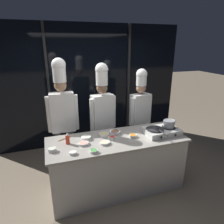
% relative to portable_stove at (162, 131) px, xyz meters
% --- Properties ---
extents(ground_plane, '(24.00, 24.00, 0.00)m').
position_rel_portable_stove_xyz_m(ground_plane, '(-0.74, 0.06, -0.95)').
color(ground_plane, '#7F705B').
extents(window_wall_back, '(4.26, 0.09, 2.70)m').
position_rel_portable_stove_xyz_m(window_wall_back, '(-0.74, 1.86, 0.40)').
color(window_wall_back, black).
rests_on(window_wall_back, ground_plane).
extents(demo_counter, '(2.12, 0.78, 0.90)m').
position_rel_portable_stove_xyz_m(demo_counter, '(-0.74, 0.06, -0.50)').
color(demo_counter, beige).
rests_on(demo_counter, ground_plane).
extents(portable_stove, '(0.54, 0.39, 0.10)m').
position_rel_portable_stove_xyz_m(portable_stove, '(0.00, 0.00, 0.00)').
color(portable_stove, silver).
rests_on(portable_stove, demo_counter).
extents(frying_pan, '(0.28, 0.49, 0.05)m').
position_rel_portable_stove_xyz_m(frying_pan, '(-0.13, -0.00, 0.08)').
color(frying_pan, '#232326').
rests_on(frying_pan, portable_stove).
extents(stock_pot, '(0.21, 0.18, 0.12)m').
position_rel_portable_stove_xyz_m(stock_pot, '(0.13, 0.00, 0.11)').
color(stock_pot, '#93969B').
rests_on(stock_pot, portable_stove).
extents(squeeze_bottle_chili, '(0.06, 0.06, 0.18)m').
position_rel_portable_stove_xyz_m(squeeze_bottle_chili, '(-1.47, 0.13, 0.04)').
color(squeeze_bottle_chili, red).
rests_on(squeeze_bottle_chili, demo_counter).
extents(prep_bowl_shrimp, '(0.15, 0.15, 0.04)m').
position_rel_portable_stove_xyz_m(prep_bowl_shrimp, '(-1.26, 0.03, -0.03)').
color(prep_bowl_shrimp, white).
rests_on(prep_bowl_shrimp, demo_counter).
extents(prep_bowl_ginger, '(0.16, 0.16, 0.04)m').
position_rel_portable_stove_xyz_m(prep_bowl_ginger, '(-0.91, 0.22, -0.02)').
color(prep_bowl_ginger, white).
rests_on(prep_bowl_ginger, demo_counter).
extents(prep_bowl_scallions, '(0.11, 0.11, 0.04)m').
position_rel_portable_stove_xyz_m(prep_bowl_scallions, '(-1.17, -0.23, -0.02)').
color(prep_bowl_scallions, white).
rests_on(prep_bowl_scallions, demo_counter).
extents(prep_bowl_soy_glaze, '(0.17, 0.17, 0.05)m').
position_rel_portable_stove_xyz_m(prep_bowl_soy_glaze, '(-0.71, 0.24, -0.02)').
color(prep_bowl_soy_glaze, white).
rests_on(prep_bowl_soy_glaze, demo_counter).
extents(prep_bowl_carrots, '(0.12, 0.12, 0.04)m').
position_rel_portable_stove_xyz_m(prep_bowl_carrots, '(-0.49, 0.03, -0.02)').
color(prep_bowl_carrots, white).
rests_on(prep_bowl_carrots, demo_counter).
extents(prep_bowl_bean_sprouts, '(0.11, 0.11, 0.05)m').
position_rel_portable_stove_xyz_m(prep_bowl_bean_sprouts, '(-1.70, -0.03, -0.02)').
color(prep_bowl_bean_sprouts, white).
rests_on(prep_bowl_bean_sprouts, demo_counter).
extents(prep_bowl_bell_pepper, '(0.10, 0.10, 0.05)m').
position_rel_portable_stove_xyz_m(prep_bowl_bell_pepper, '(-0.82, 0.06, -0.02)').
color(prep_bowl_bell_pepper, white).
rests_on(prep_bowl_bell_pepper, demo_counter).
extents(prep_bowl_noodles, '(0.15, 0.15, 0.04)m').
position_rel_portable_stove_xyz_m(prep_bowl_noodles, '(-0.96, -0.05, -0.03)').
color(prep_bowl_noodles, white).
rests_on(prep_bowl_noodles, demo_counter).
extents(prep_bowl_rice, '(0.10, 0.10, 0.04)m').
position_rel_portable_stove_xyz_m(prep_bowl_rice, '(-1.44, -0.19, -0.03)').
color(prep_bowl_rice, white).
rests_on(prep_bowl_rice, demo_counter).
extents(prep_bowl_garlic, '(0.15, 0.15, 0.05)m').
position_rel_portable_stove_xyz_m(prep_bowl_garlic, '(-1.19, 0.19, -0.02)').
color(prep_bowl_garlic, white).
rests_on(prep_bowl_garlic, demo_counter).
extents(serving_spoon_slotted, '(0.22, 0.14, 0.02)m').
position_rel_portable_stove_xyz_m(serving_spoon_slotted, '(-1.46, 0.33, -0.04)').
color(serving_spoon_slotted, olive).
rests_on(serving_spoon_slotted, demo_counter).
extents(chef_head, '(0.53, 0.23, 2.07)m').
position_rel_portable_stove_xyz_m(chef_head, '(-1.47, 0.78, 0.28)').
color(chef_head, '#4C4C51').
rests_on(chef_head, ground_plane).
extents(chef_sous, '(0.49, 0.27, 1.98)m').
position_rel_portable_stove_xyz_m(chef_sous, '(-0.79, 0.71, 0.23)').
color(chef_sous, '#2D3856').
rests_on(chef_sous, ground_plane).
extents(chef_line, '(0.48, 0.26, 1.85)m').
position_rel_portable_stove_xyz_m(chef_line, '(-0.02, 0.76, 0.16)').
color(chef_line, '#2D3856').
rests_on(chef_line, ground_plane).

